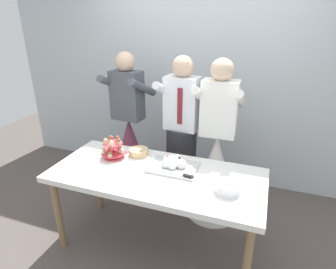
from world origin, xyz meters
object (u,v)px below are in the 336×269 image
object	(u,v)px
plate_stack	(228,187)
cupcake_stand	(113,149)
person_groom	(181,144)
main_cake_tray	(173,164)
person_bride	(215,165)
person_guest	(130,145)
round_cake	(139,153)
dessert_table	(156,180)

from	to	relation	value
plate_stack	cupcake_stand	bearing A→B (deg)	169.16
person_groom	cupcake_stand	bearing A→B (deg)	-130.95
main_cake_tray	person_bride	xyz separation A→B (m)	(0.28, 0.53, -0.23)
main_cake_tray	person_guest	size ratio (longest dim) A/B	0.26
cupcake_stand	main_cake_tray	xyz separation A→B (m)	(0.59, -0.01, -0.05)
cupcake_stand	round_cake	size ratio (longest dim) A/B	0.96
plate_stack	person_guest	size ratio (longest dim) A/B	0.12
person_bride	person_guest	xyz separation A→B (m)	(-1.04, 0.13, 0.00)
dessert_table	person_bride	size ratio (longest dim) A/B	1.08
person_bride	plate_stack	bearing A→B (deg)	-72.96
cupcake_stand	round_cake	xyz separation A→B (m)	(0.21, 0.10, -0.06)
plate_stack	person_guest	world-z (taller)	person_guest
person_guest	cupcake_stand	bearing A→B (deg)	-74.96
main_cake_tray	round_cake	distance (m)	0.40
main_cake_tray	round_cake	size ratio (longest dim) A/B	1.81
main_cake_tray	person_groom	distance (m)	0.59
round_cake	person_bride	bearing A→B (deg)	32.16
dessert_table	main_cake_tray	world-z (taller)	main_cake_tray
plate_stack	person_guest	distance (m)	1.55
dessert_table	person_bride	bearing A→B (deg)	59.36
person_groom	dessert_table	bearing A→B (deg)	-90.48
person_groom	person_bride	bearing A→B (deg)	-6.58
plate_stack	round_cake	xyz separation A→B (m)	(-0.88, 0.31, -0.01)
person_guest	round_cake	bearing A→B (deg)	-54.88
main_cake_tray	person_bride	bearing A→B (deg)	62.51
main_cake_tray	person_bride	distance (m)	0.64
person_groom	person_guest	distance (m)	0.69
dessert_table	main_cake_tray	distance (m)	0.20
plate_stack	person_groom	distance (m)	0.98
person_groom	person_bride	distance (m)	0.42
person_guest	plate_stack	bearing A→B (deg)	-34.17
cupcake_stand	person_groom	world-z (taller)	person_groom
main_cake_tray	plate_stack	size ratio (longest dim) A/B	2.19
round_cake	person_bride	world-z (taller)	person_bride
round_cake	person_guest	bearing A→B (deg)	125.12
cupcake_stand	main_cake_tray	world-z (taller)	cupcake_stand
main_cake_tray	round_cake	bearing A→B (deg)	163.26
dessert_table	person_groom	xyz separation A→B (m)	(0.01, 0.70, 0.05)
dessert_table	round_cake	xyz separation A→B (m)	(-0.27, 0.24, 0.11)
person_bride	round_cake	bearing A→B (deg)	-147.84
main_cake_tray	round_cake	world-z (taller)	main_cake_tray
plate_stack	person_bride	bearing A→B (deg)	107.04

